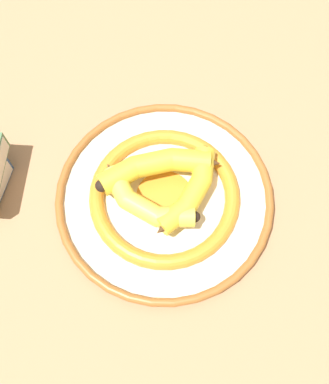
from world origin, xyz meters
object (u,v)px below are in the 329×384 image
at_px(banana_b, 144,203).
at_px(banana_c, 190,193).
at_px(decorative_bowl, 164,197).
at_px(banana_a, 157,166).

bearing_deg(banana_b, banana_c, 42.63).
relative_size(decorative_bowl, banana_a, 1.83).
bearing_deg(decorative_bowl, banana_c, -4.73).
xyz_separation_m(banana_a, banana_c, (0.06, -0.04, -0.00)).
relative_size(banana_a, banana_b, 1.17).
distance_m(decorative_bowl, banana_b, 0.05).
xyz_separation_m(banana_a, banana_b, (-0.01, -0.06, -0.00)).
height_order(decorative_bowl, banana_a, banana_a).
xyz_separation_m(decorative_bowl, banana_a, (-0.02, 0.04, 0.04)).
bearing_deg(decorative_bowl, banana_b, -137.93).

